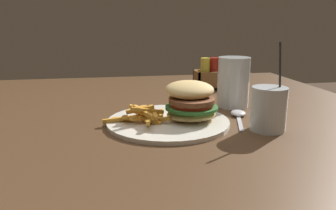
{
  "coord_description": "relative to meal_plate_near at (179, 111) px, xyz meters",
  "views": [
    {
      "loc": [
        -0.13,
        -0.83,
        0.99
      ],
      "look_at": [
        0.01,
        -0.06,
        0.79
      ],
      "focal_mm": 35.0,
      "sensor_mm": 36.0,
      "label": 1
    }
  ],
  "objects": [
    {
      "name": "spoon",
      "position": [
        0.17,
        0.03,
        -0.03
      ],
      "size": [
        0.07,
        0.16,
        0.01
      ],
      "rotation": [
        0.0,
        0.0,
        1.25
      ],
      "color": "silver",
      "rests_on": "dining_table"
    },
    {
      "name": "beer_glass",
      "position": [
        0.19,
        0.14,
        0.03
      ],
      "size": [
        0.09,
        0.09,
        0.15
      ],
      "color": "silver",
      "rests_on": "dining_table"
    },
    {
      "name": "juice_glass",
      "position": [
        0.19,
        -0.09,
        0.02
      ],
      "size": [
        0.08,
        0.08,
        0.2
      ],
      "color": "silver",
      "rests_on": "dining_table"
    },
    {
      "name": "meal_plate_near",
      "position": [
        0.0,
        0.0,
        0.0
      ],
      "size": [
        0.31,
        0.3,
        0.11
      ],
      "color": "silver",
      "rests_on": "dining_table"
    },
    {
      "name": "dining_table",
      "position": [
        -0.03,
        0.06,
        -0.16
      ],
      "size": [
        1.3,
        1.34,
        0.75
      ],
      "color": "#4C331E",
      "rests_on": "ground_plane"
    },
    {
      "name": "condiment_caddy",
      "position": [
        0.2,
        0.4,
        0.01
      ],
      "size": [
        0.1,
        0.08,
        0.12
      ],
      "color": "brown",
      "rests_on": "dining_table"
    }
  ]
}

